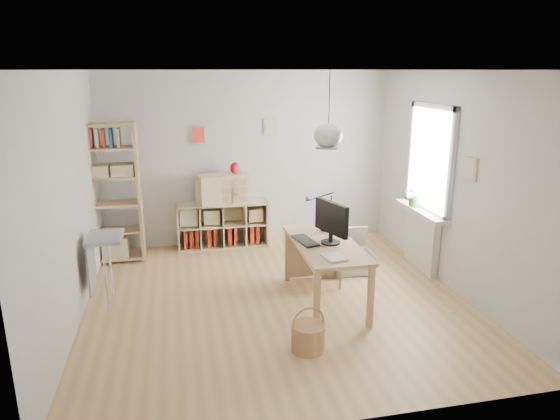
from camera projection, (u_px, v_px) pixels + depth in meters
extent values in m
plane|color=tan|center=(277.00, 300.00, 6.07)|extent=(4.50, 4.50, 0.00)
plane|color=silver|center=(248.00, 159.00, 7.82)|extent=(4.50, 0.00, 4.50)
plane|color=silver|center=(340.00, 265.00, 3.58)|extent=(4.50, 0.00, 4.50)
plane|color=silver|center=(68.00, 203.00, 5.25)|extent=(0.00, 4.50, 4.50)
plane|color=silver|center=(455.00, 183.00, 6.15)|extent=(0.00, 4.50, 4.50)
plane|color=silver|center=(277.00, 70.00, 5.33)|extent=(4.50, 4.50, 0.00)
cylinder|color=black|center=(329.00, 102.00, 5.40)|extent=(0.01, 0.01, 0.68)
ellipsoid|color=silver|center=(328.00, 136.00, 5.49)|extent=(0.32, 0.32, 0.27)
cube|color=white|center=(431.00, 159.00, 6.66)|extent=(0.03, 1.00, 1.30)
cube|color=white|center=(451.00, 167.00, 6.15)|extent=(0.06, 0.08, 1.46)
cube|color=white|center=(411.00, 153.00, 7.16)|extent=(0.06, 0.08, 1.46)
cube|color=white|center=(434.00, 107.00, 6.47)|extent=(0.06, 1.16, 0.08)
cube|color=white|center=(426.00, 209.00, 6.84)|extent=(0.06, 1.16, 0.08)
cube|color=silver|center=(422.00, 241.00, 6.96)|extent=(0.10, 0.80, 0.80)
cube|color=white|center=(421.00, 211.00, 6.84)|extent=(0.22, 1.20, 0.06)
cube|color=tan|center=(325.00, 244.00, 5.84)|extent=(0.70, 1.50, 0.04)
cube|color=tan|center=(317.00, 302.00, 5.22)|extent=(0.06, 0.06, 0.71)
cube|color=tan|center=(287.00, 255.00, 6.54)|extent=(0.06, 0.06, 0.71)
cube|color=tan|center=(371.00, 297.00, 5.34)|extent=(0.06, 0.06, 0.71)
cube|color=tan|center=(331.00, 252.00, 6.66)|extent=(0.06, 0.06, 0.71)
cube|color=#CCB786|center=(223.00, 246.00, 7.89)|extent=(1.40, 0.38, 0.03)
cube|color=#CCB786|center=(222.00, 204.00, 7.71)|extent=(1.40, 0.38, 0.03)
cube|color=#CCB786|center=(178.00, 228.00, 7.66)|extent=(0.03, 0.38, 0.72)
cube|color=#CCB786|center=(266.00, 222.00, 7.94)|extent=(0.03, 0.38, 0.72)
cube|color=#CCB786|center=(222.00, 222.00, 7.97)|extent=(1.40, 0.02, 0.72)
cube|color=maroon|center=(186.00, 237.00, 7.75)|extent=(0.06, 0.26, 0.30)
cube|color=maroon|center=(191.00, 237.00, 7.77)|extent=(0.05, 0.26, 0.30)
cube|color=maroon|center=(197.00, 236.00, 7.78)|extent=(0.05, 0.26, 0.30)
cube|color=maroon|center=(209.00, 236.00, 7.82)|extent=(0.05, 0.26, 0.30)
cube|color=maroon|center=(215.00, 235.00, 7.84)|extent=(0.05, 0.26, 0.30)
cube|color=maroon|center=(229.00, 234.00, 7.89)|extent=(0.06, 0.26, 0.30)
cube|color=maroon|center=(235.00, 234.00, 7.90)|extent=(0.06, 0.26, 0.30)
cube|color=maroon|center=(251.00, 233.00, 7.96)|extent=(0.06, 0.26, 0.30)
cube|color=maroon|center=(257.00, 233.00, 7.97)|extent=(0.05, 0.26, 0.30)
cube|color=tan|center=(84.00, 195.00, 7.01)|extent=(0.04, 0.38, 2.00)
cube|color=tan|center=(139.00, 193.00, 7.16)|extent=(0.04, 0.38, 2.00)
cube|color=tan|center=(118.00, 256.00, 7.34)|extent=(0.76, 0.38, 0.03)
cube|color=tan|center=(115.00, 231.00, 7.23)|extent=(0.76, 0.38, 0.03)
cube|color=tan|center=(113.00, 204.00, 7.13)|extent=(0.76, 0.38, 0.03)
cube|color=tan|center=(110.00, 177.00, 7.02)|extent=(0.76, 0.38, 0.03)
cube|color=tan|center=(107.00, 148.00, 6.91)|extent=(0.76, 0.38, 0.03)
cube|color=tan|center=(105.00, 124.00, 6.82)|extent=(0.76, 0.38, 0.03)
cube|color=navy|center=(85.00, 138.00, 6.81)|extent=(0.04, 0.18, 0.26)
cube|color=maroon|center=(91.00, 138.00, 6.83)|extent=(0.04, 0.18, 0.26)
cube|color=beige|center=(97.00, 138.00, 6.85)|extent=(0.04, 0.18, 0.26)
cube|color=maroon|center=(103.00, 138.00, 6.86)|extent=(0.04, 0.18, 0.26)
cube|color=navy|center=(111.00, 138.00, 6.88)|extent=(0.04, 0.18, 0.26)
cube|color=beige|center=(119.00, 138.00, 6.90)|extent=(0.04, 0.18, 0.26)
cube|color=#97979A|center=(105.00, 237.00, 5.78)|extent=(0.40, 0.55, 0.04)
cylinder|color=silver|center=(106.00, 278.00, 5.69)|extent=(0.03, 0.03, 0.82)
cylinder|color=silver|center=(110.00, 264.00, 6.10)|extent=(0.03, 0.03, 0.82)
cube|color=#97979A|center=(91.00, 265.00, 5.83)|extent=(0.02, 0.50, 0.62)
cube|color=#97979A|center=(328.00, 254.00, 6.43)|extent=(0.48, 0.48, 0.05)
cube|color=tan|center=(315.00, 274.00, 6.35)|extent=(0.04, 0.04, 0.38)
cube|color=tan|center=(316.00, 265.00, 6.66)|extent=(0.04, 0.04, 0.38)
cube|color=tan|center=(340.00, 275.00, 6.32)|extent=(0.04, 0.04, 0.38)
cube|color=tan|center=(340.00, 266.00, 6.63)|extent=(0.04, 0.04, 0.38)
cube|color=tan|center=(329.00, 236.00, 6.54)|extent=(0.37, 0.15, 0.34)
cylinder|color=#9B7446|center=(308.00, 337.00, 4.95)|extent=(0.34, 0.34, 0.28)
torus|color=#9B7446|center=(309.00, 323.00, 4.91)|extent=(0.34, 0.06, 0.34)
cube|color=silver|center=(353.00, 272.00, 6.90)|extent=(0.57, 0.41, 0.02)
cube|color=silver|center=(335.00, 264.00, 6.83)|extent=(0.05, 0.37, 0.28)
cube|color=silver|center=(371.00, 262.00, 6.89)|extent=(0.05, 0.37, 0.28)
cube|color=silver|center=(357.00, 268.00, 6.69)|extent=(0.54, 0.06, 0.28)
cube|color=silver|center=(350.00, 258.00, 7.03)|extent=(0.54, 0.06, 0.28)
cube|color=silver|center=(347.00, 237.00, 7.11)|extent=(0.55, 0.22, 0.35)
sphere|color=yellow|center=(345.00, 260.00, 6.77)|extent=(0.12, 0.12, 0.12)
sphere|color=blue|center=(359.00, 257.00, 6.90)|extent=(0.12, 0.12, 0.12)
sphere|color=#BA4917|center=(352.00, 259.00, 6.82)|extent=(0.12, 0.12, 0.12)
sphere|color=green|center=(365.00, 260.00, 6.79)|extent=(0.12, 0.12, 0.12)
cylinder|color=black|center=(331.00, 242.00, 5.81)|extent=(0.23, 0.23, 0.02)
cylinder|color=black|center=(331.00, 237.00, 5.80)|extent=(0.05, 0.05, 0.10)
cube|color=black|center=(331.00, 218.00, 5.73)|extent=(0.24, 0.55, 0.37)
cube|color=black|center=(305.00, 241.00, 5.87)|extent=(0.25, 0.47, 0.02)
cylinder|color=black|center=(330.00, 223.00, 6.51)|extent=(0.06, 0.06, 0.04)
cylinder|color=black|center=(331.00, 209.00, 6.46)|extent=(0.02, 0.02, 0.38)
cone|color=black|center=(309.00, 200.00, 6.27)|extent=(0.09, 0.07, 0.09)
sphere|color=#430915|center=(325.00, 226.00, 6.21)|extent=(0.15, 0.15, 0.15)
cube|color=white|center=(334.00, 257.00, 5.34)|extent=(0.26, 0.30, 0.03)
cube|color=#CCB786|center=(223.00, 189.00, 7.65)|extent=(0.84, 0.52, 0.45)
ellipsoid|color=maroon|center=(235.00, 168.00, 7.60)|extent=(0.15, 0.15, 0.18)
imported|color=#296224|center=(415.00, 195.00, 6.94)|extent=(0.36, 0.34, 0.31)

